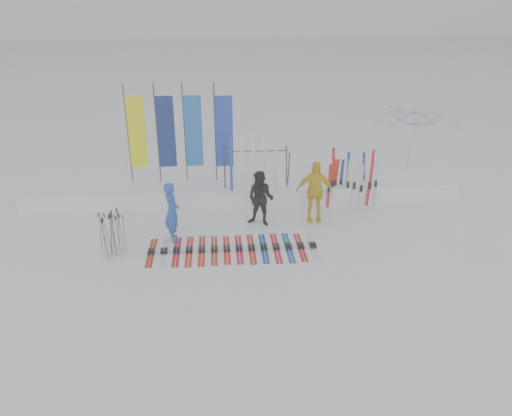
{
  "coord_description": "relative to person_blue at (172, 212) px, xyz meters",
  "views": [
    {
      "loc": [
        -0.77,
        -10.69,
        6.53
      ],
      "look_at": [
        0.2,
        1.6,
        1.0
      ],
      "focal_mm": 35.0,
      "sensor_mm": 36.0,
      "label": 1
    }
  ],
  "objects": [
    {
      "name": "snow_bank",
      "position": [
        2.09,
        2.74,
        -0.55
      ],
      "size": [
        14.0,
        1.6,
        0.6
      ],
      "primitive_type": "cube",
      "color": "white",
      "rests_on": "ground"
    },
    {
      "name": "pole_cluster",
      "position": [
        -1.5,
        -0.75,
        -0.25
      ],
      "size": [
        0.71,
        0.61,
        1.25
      ],
      "color": "#595B60",
      "rests_on": "ground"
    },
    {
      "name": "person_blue",
      "position": [
        0.0,
        0.0,
        0.0
      ],
      "size": [
        0.57,
        0.71,
        1.71
      ],
      "primitive_type": "imported",
      "rotation": [
        0.0,
        0.0,
        1.86
      ],
      "color": "blue",
      "rests_on": "ground"
    },
    {
      "name": "ski_row",
      "position": [
        1.63,
        -0.74,
        -0.82
      ],
      "size": [
        4.52,
        1.69,
        0.07
      ],
      "color": "#AF160E",
      "rests_on": "ground"
    },
    {
      "name": "person_yellow",
      "position": [
        4.12,
        0.93,
        0.09
      ],
      "size": [
        1.15,
        0.58,
        1.88
      ],
      "primitive_type": "imported",
      "rotation": [
        0.0,
        0.0,
        -0.11
      ],
      "color": "yellow",
      "rests_on": "ground"
    },
    {
      "name": "ski_rack",
      "position": [
        2.5,
        2.34,
        0.53
      ],
      "size": [
        2.04,
        0.8,
        1.23
      ],
      "color": "#383A3F",
      "rests_on": "ground"
    },
    {
      "name": "tent_canopy",
      "position": [
        8.08,
        3.75,
        0.51
      ],
      "size": [
        3.89,
        3.92,
        2.73
      ],
      "primitive_type": "imported",
      "rotation": [
        0.0,
        0.0,
        0.38
      ],
      "color": "white",
      "rests_on": "ground"
    },
    {
      "name": "ground",
      "position": [
        2.09,
        -1.86,
        -0.85
      ],
      "size": [
        120.0,
        120.0,
        0.0
      ],
      "primitive_type": "plane",
      "color": "white",
      "rests_on": "ground"
    },
    {
      "name": "feather_flags",
      "position": [
        0.1,
        3.04,
        1.39
      ],
      "size": [
        3.34,
        0.16,
        3.2
      ],
      "color": "#383A3F",
      "rests_on": "ground"
    },
    {
      "name": "upright_skis",
      "position": [
        5.52,
        2.18,
        -0.07
      ],
      "size": [
        1.61,
        1.11,
        1.7
      ],
      "color": "navy",
      "rests_on": "ground"
    },
    {
      "name": "person_black",
      "position": [
        2.51,
        0.77,
        -0.02
      ],
      "size": [
        0.99,
        0.89,
        1.66
      ],
      "primitive_type": "imported",
      "rotation": [
        0.0,
        0.0,
        -0.4
      ],
      "color": "black",
      "rests_on": "ground"
    }
  ]
}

